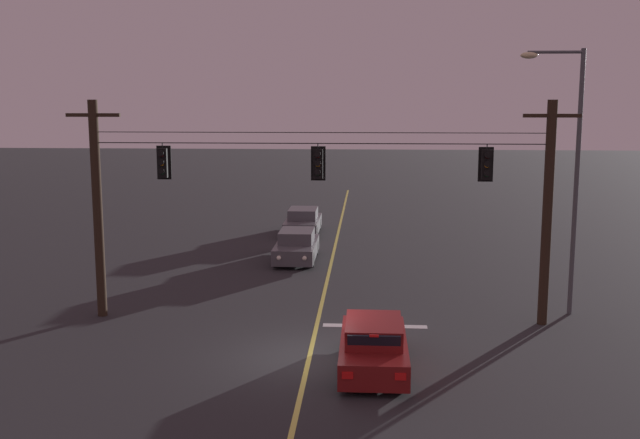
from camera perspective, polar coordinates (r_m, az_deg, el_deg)
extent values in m
plane|color=#28282B|center=(21.56, -0.83, -10.58)|extent=(180.00, 180.00, 0.00)
cube|color=#D1C64C|center=(30.85, 0.61, -4.47)|extent=(0.14, 60.00, 0.01)
cube|color=silver|center=(24.44, 4.25, -8.18)|extent=(3.40, 0.36, 0.01)
cylinder|color=#2D2116|center=(25.83, -16.75, 0.70)|extent=(0.32, 0.32, 7.30)
cube|color=#2D2116|center=(25.58, -17.08, 7.70)|extent=(1.80, 0.12, 0.12)
cylinder|color=slate|center=(25.59, -17.05, 6.92)|extent=(0.12, 0.12, 0.18)
cylinder|color=#2D2116|center=(24.88, 17.10, 0.37)|extent=(0.32, 0.32, 7.30)
cube|color=#2D2116|center=(24.62, 17.45, 7.64)|extent=(1.80, 0.12, 0.12)
cylinder|color=slate|center=(24.63, 17.41, 6.83)|extent=(0.12, 0.12, 0.18)
cylinder|color=black|center=(24.02, -0.16, 5.88)|extent=(14.79, 0.03, 0.03)
cylinder|color=black|center=(24.01, -0.16, 6.72)|extent=(14.79, 0.02, 0.02)
cylinder|color=black|center=(24.91, -12.05, 5.59)|extent=(0.04, 0.04, 0.18)
cube|color=black|center=(24.95, -12.01, 4.28)|extent=(0.32, 0.26, 0.96)
cube|color=black|center=(25.09, -11.92, 4.31)|extent=(0.48, 0.03, 1.12)
sphere|color=#380A0A|center=(24.77, -12.13, 4.92)|extent=(0.17, 0.17, 0.17)
cylinder|color=black|center=(24.73, -12.16, 5.01)|extent=(0.20, 0.10, 0.20)
sphere|color=orange|center=(24.79, -12.11, 4.25)|extent=(0.17, 0.17, 0.17)
cylinder|color=black|center=(24.75, -12.14, 4.34)|extent=(0.20, 0.10, 0.20)
sphere|color=black|center=(24.82, -12.09, 3.59)|extent=(0.17, 0.17, 0.17)
cylinder|color=black|center=(24.78, -12.11, 3.68)|extent=(0.20, 0.10, 0.20)
cylinder|color=black|center=(24.03, -0.15, 5.67)|extent=(0.04, 0.04, 0.18)
cube|color=black|center=(24.07, -0.15, 4.31)|extent=(0.32, 0.26, 0.96)
cube|color=black|center=(24.22, -0.12, 4.34)|extent=(0.48, 0.03, 1.12)
sphere|color=#380A0A|center=(23.89, -0.17, 4.97)|extent=(0.17, 0.17, 0.17)
cylinder|color=black|center=(23.85, -0.18, 5.06)|extent=(0.20, 0.10, 0.20)
sphere|color=orange|center=(23.91, -0.17, 4.28)|extent=(0.17, 0.17, 0.17)
cylinder|color=black|center=(23.87, -0.18, 4.37)|extent=(0.20, 0.10, 0.20)
sphere|color=black|center=(23.94, -0.17, 3.59)|extent=(0.17, 0.17, 0.17)
cylinder|color=black|center=(23.90, -0.18, 3.69)|extent=(0.20, 0.10, 0.20)
cylinder|color=black|center=(24.27, 12.75, 5.48)|extent=(0.04, 0.04, 0.18)
cube|color=black|center=(24.31, 12.70, 4.14)|extent=(0.32, 0.26, 0.96)
cube|color=black|center=(24.45, 12.65, 4.17)|extent=(0.48, 0.03, 1.12)
sphere|color=#380A0A|center=(24.13, 12.78, 4.78)|extent=(0.17, 0.17, 0.17)
cylinder|color=black|center=(24.09, 12.80, 4.88)|extent=(0.20, 0.10, 0.20)
sphere|color=orange|center=(24.15, 12.76, 4.10)|extent=(0.17, 0.17, 0.17)
cylinder|color=black|center=(24.11, 12.77, 4.20)|extent=(0.20, 0.10, 0.20)
sphere|color=black|center=(24.18, 12.73, 3.42)|extent=(0.17, 0.17, 0.17)
cylinder|color=black|center=(24.14, 12.75, 3.51)|extent=(0.20, 0.10, 0.20)
cube|color=maroon|center=(20.63, 4.14, -10.03)|extent=(1.80, 4.30, 0.68)
cube|color=maroon|center=(20.32, 4.16, -8.52)|extent=(1.51, 2.15, 0.54)
cube|color=black|center=(21.22, 4.14, -7.75)|extent=(1.40, 0.21, 0.48)
cube|color=black|center=(19.32, 4.18, -9.48)|extent=(1.37, 0.18, 0.46)
cylinder|color=black|center=(21.96, 2.02, -9.32)|extent=(0.22, 0.64, 0.64)
cylinder|color=black|center=(21.97, 6.20, -9.36)|extent=(0.22, 0.64, 0.64)
cylinder|color=black|center=(19.45, 1.77, -11.82)|extent=(0.22, 0.64, 0.64)
cylinder|color=black|center=(19.47, 6.54, -11.86)|extent=(0.22, 0.64, 0.64)
cube|color=red|center=(18.57, 2.14, -11.92)|extent=(0.28, 0.03, 0.18)
cube|color=red|center=(18.58, 6.22, -11.95)|extent=(0.28, 0.03, 0.18)
cube|color=red|center=(19.14, 4.19, -8.93)|extent=(0.24, 0.04, 0.06)
cube|color=#4C4C51|center=(34.00, -1.82, -2.31)|extent=(1.80, 4.30, 0.68)
cube|color=#4C4C51|center=(34.00, -1.81, -1.27)|extent=(1.51, 2.15, 0.54)
cube|color=black|center=(33.08, -1.96, -1.56)|extent=(1.40, 0.21, 0.48)
cube|color=black|center=(35.04, -1.64, -0.95)|extent=(1.37, 0.18, 0.46)
cylinder|color=black|center=(32.67, -0.66, -3.12)|extent=(0.22, 0.64, 0.64)
cylinder|color=black|center=(32.83, -3.42, -3.08)|extent=(0.22, 0.64, 0.64)
cylinder|color=black|center=(35.27, -0.33, -2.20)|extent=(0.22, 0.64, 0.64)
cylinder|color=black|center=(35.42, -2.89, -2.16)|extent=(0.22, 0.64, 0.64)
sphere|color=white|center=(31.82, -1.20, -3.00)|extent=(0.20, 0.20, 0.20)
sphere|color=white|center=(31.93, -3.20, -2.97)|extent=(0.20, 0.20, 0.20)
cube|color=#4C4C51|center=(40.68, -1.32, -0.40)|extent=(1.80, 4.30, 0.68)
cube|color=#4C4C51|center=(40.70, -1.31, 0.48)|extent=(1.51, 2.15, 0.54)
cube|color=black|center=(39.78, -1.43, 0.27)|extent=(1.40, 0.21, 0.48)
cube|color=black|center=(41.75, -1.18, 0.70)|extent=(1.37, 0.18, 0.46)
cylinder|color=black|center=(39.34, -0.34, -1.00)|extent=(0.22, 0.64, 0.64)
cylinder|color=black|center=(39.48, -2.64, -0.98)|extent=(0.22, 0.64, 0.64)
cylinder|color=black|center=(41.96, -0.08, -0.36)|extent=(0.22, 0.64, 0.64)
cylinder|color=black|center=(42.09, -2.24, -0.33)|extent=(0.22, 0.64, 0.64)
sphere|color=white|center=(38.49, -0.78, -0.86)|extent=(0.20, 0.20, 0.20)
sphere|color=white|center=(38.59, -2.43, -0.84)|extent=(0.20, 0.20, 0.20)
cylinder|color=#4C4F54|center=(26.26, 19.13, 2.54)|extent=(0.16, 0.16, 8.95)
cylinder|color=#4C4F54|center=(25.93, 17.69, 12.19)|extent=(1.80, 0.10, 0.10)
ellipsoid|color=beige|center=(25.74, 15.80, 12.07)|extent=(0.56, 0.30, 0.22)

